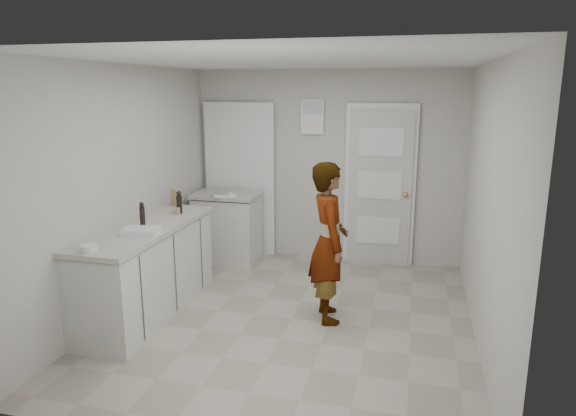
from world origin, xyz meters
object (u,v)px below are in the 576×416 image
(oil_cruet_b, at_px, (142,214))
(baking_dish, at_px, (141,231))
(egg_bowl, at_px, (89,248))
(spice_jar, at_px, (178,211))
(cake_mix_box, at_px, (176,198))
(oil_cruet_a, at_px, (179,203))
(person, at_px, (329,242))

(oil_cruet_b, bearing_deg, baking_dish, -63.86)
(egg_bowl, bearing_deg, spice_jar, 83.54)
(cake_mix_box, bearing_deg, oil_cruet_a, -34.66)
(cake_mix_box, distance_m, spice_jar, 0.45)
(cake_mix_box, bearing_deg, egg_bowl, -64.84)
(spice_jar, xyz_separation_m, egg_bowl, (-0.15, -1.36, -0.01))
(person, distance_m, spice_jar, 1.70)
(spice_jar, xyz_separation_m, oil_cruet_a, (-0.01, 0.07, 0.08))
(oil_cruet_b, bearing_deg, person, 9.95)
(baking_dish, bearing_deg, egg_bowl, -104.74)
(cake_mix_box, bearing_deg, baking_dish, -56.44)
(oil_cruet_a, bearing_deg, cake_mix_box, 122.16)
(oil_cruet_a, bearing_deg, oil_cruet_b, -102.23)
(cake_mix_box, distance_m, egg_bowl, 1.75)
(cake_mix_box, bearing_deg, person, 6.30)
(person, height_order, spice_jar, person)
(cake_mix_box, height_order, baking_dish, cake_mix_box)
(egg_bowl, bearing_deg, oil_cruet_b, 88.69)
(cake_mix_box, bearing_deg, oil_cruet_b, -61.70)
(spice_jar, distance_m, oil_cruet_b, 0.53)
(oil_cruet_b, distance_m, baking_dish, 0.32)
(person, height_order, egg_bowl, person)
(person, xyz_separation_m, egg_bowl, (-1.84, -1.17, 0.16))
(spice_jar, bearing_deg, oil_cruet_b, -104.94)
(person, height_order, oil_cruet_b, person)
(cake_mix_box, distance_m, oil_cruet_a, 0.38)
(oil_cruet_a, height_order, egg_bowl, oil_cruet_a)
(oil_cruet_a, bearing_deg, person, -8.45)
(spice_jar, bearing_deg, baking_dish, -90.05)
(oil_cruet_b, xyz_separation_m, baking_dish, (0.13, -0.27, -0.09))
(baking_dish, xyz_separation_m, egg_bowl, (-0.15, -0.58, 0.00))
(spice_jar, relative_size, baking_dish, 0.21)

